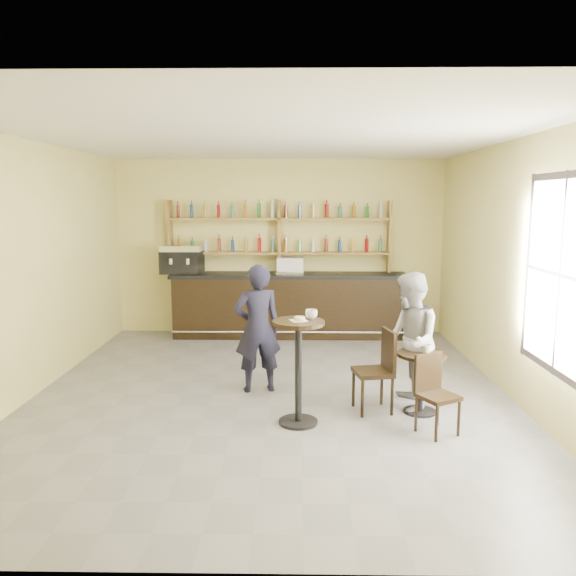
{
  "coord_description": "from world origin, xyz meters",
  "views": [
    {
      "loc": [
        0.33,
        -6.88,
        2.44
      ],
      "look_at": [
        0.2,
        0.8,
        1.25
      ],
      "focal_mm": 35.0,
      "sensor_mm": 36.0,
      "label": 1
    }
  ],
  "objects_px": {
    "cafe_table": "(421,383)",
    "chair_west": "(373,371)",
    "pedestal_table": "(298,373)",
    "espresso_machine": "(182,259)",
    "pastry_case": "(290,266)",
    "chair_south": "(438,396)",
    "patron_second": "(410,341)",
    "man_main": "(258,328)",
    "bar_counter": "(289,305)"
  },
  "relations": [
    {
      "from": "cafe_table",
      "to": "chair_west",
      "type": "bearing_deg",
      "value": 174.81
    },
    {
      "from": "pedestal_table",
      "to": "espresso_machine",
      "type": "bearing_deg",
      "value": 117.05
    },
    {
      "from": "pedestal_table",
      "to": "chair_west",
      "type": "bearing_deg",
      "value": 24.45
    },
    {
      "from": "espresso_machine",
      "to": "pastry_case",
      "type": "xyz_separation_m",
      "value": [
        1.95,
        0.0,
        -0.11
      ]
    },
    {
      "from": "pedestal_table",
      "to": "chair_west",
      "type": "distance_m",
      "value": 0.96
    },
    {
      "from": "chair_south",
      "to": "patron_second",
      "type": "xyz_separation_m",
      "value": [
        -0.16,
        0.76,
        0.4
      ]
    },
    {
      "from": "pedestal_table",
      "to": "chair_south",
      "type": "distance_m",
      "value": 1.5
    },
    {
      "from": "chair_west",
      "to": "pedestal_table",
      "type": "bearing_deg",
      "value": -76.45
    },
    {
      "from": "cafe_table",
      "to": "chair_west",
      "type": "xyz_separation_m",
      "value": [
        -0.55,
        0.05,
        0.12
      ]
    },
    {
      "from": "pedestal_table",
      "to": "pastry_case",
      "type": "bearing_deg",
      "value": 91.99
    },
    {
      "from": "man_main",
      "to": "bar_counter",
      "type": "bearing_deg",
      "value": -110.17
    },
    {
      "from": "bar_counter",
      "to": "cafe_table",
      "type": "xyz_separation_m",
      "value": [
        1.58,
        -3.75,
        -0.22
      ]
    },
    {
      "from": "pastry_case",
      "to": "cafe_table",
      "type": "distance_m",
      "value": 4.17
    },
    {
      "from": "espresso_machine",
      "to": "man_main",
      "type": "height_order",
      "value": "man_main"
    },
    {
      "from": "pedestal_table",
      "to": "chair_west",
      "type": "relative_size",
      "value": 1.21
    },
    {
      "from": "espresso_machine",
      "to": "chair_west",
      "type": "xyz_separation_m",
      "value": [
        2.96,
        -3.7,
        -0.92
      ]
    },
    {
      "from": "bar_counter",
      "to": "espresso_machine",
      "type": "relative_size",
      "value": 5.99
    },
    {
      "from": "espresso_machine",
      "to": "pastry_case",
      "type": "distance_m",
      "value": 1.95
    },
    {
      "from": "man_main",
      "to": "cafe_table",
      "type": "bearing_deg",
      "value": 145.82
    },
    {
      "from": "pedestal_table",
      "to": "man_main",
      "type": "relative_size",
      "value": 0.7
    },
    {
      "from": "bar_counter",
      "to": "patron_second",
      "type": "distance_m",
      "value": 3.89
    },
    {
      "from": "bar_counter",
      "to": "pedestal_table",
      "type": "relative_size",
      "value": 3.64
    },
    {
      "from": "pedestal_table",
      "to": "patron_second",
      "type": "relative_size",
      "value": 0.71
    },
    {
      "from": "espresso_machine",
      "to": "cafe_table",
      "type": "bearing_deg",
      "value": -39.84
    },
    {
      "from": "bar_counter",
      "to": "man_main",
      "type": "xyz_separation_m",
      "value": [
        -0.36,
        -3.02,
        0.26
      ]
    },
    {
      "from": "bar_counter",
      "to": "chair_south",
      "type": "xyz_separation_m",
      "value": [
        1.63,
        -4.35,
        -0.15
      ]
    },
    {
      "from": "chair_west",
      "to": "patron_second",
      "type": "distance_m",
      "value": 0.56
    },
    {
      "from": "chair_west",
      "to": "chair_south",
      "type": "relative_size",
      "value": 1.15
    },
    {
      "from": "chair_west",
      "to": "chair_south",
      "type": "xyz_separation_m",
      "value": [
        0.6,
        -0.65,
        -0.06
      ]
    },
    {
      "from": "man_main",
      "to": "chair_west",
      "type": "xyz_separation_m",
      "value": [
        1.39,
        -0.69,
        -0.35
      ]
    },
    {
      "from": "chair_west",
      "to": "cafe_table",
      "type": "bearing_deg",
      "value": 73.91
    },
    {
      "from": "patron_second",
      "to": "chair_west",
      "type": "bearing_deg",
      "value": -74.44
    },
    {
      "from": "espresso_machine",
      "to": "cafe_table",
      "type": "height_order",
      "value": "espresso_machine"
    },
    {
      "from": "pastry_case",
      "to": "patron_second",
      "type": "xyz_separation_m",
      "value": [
        1.45,
        -3.59,
        -0.48
      ]
    },
    {
      "from": "bar_counter",
      "to": "cafe_table",
      "type": "height_order",
      "value": "bar_counter"
    },
    {
      "from": "patron_second",
      "to": "bar_counter",
      "type": "bearing_deg",
      "value": -156.72
    },
    {
      "from": "espresso_machine",
      "to": "cafe_table",
      "type": "distance_m",
      "value": 5.25
    },
    {
      "from": "espresso_machine",
      "to": "patron_second",
      "type": "xyz_separation_m",
      "value": [
        3.4,
        -3.59,
        -0.59
      ]
    },
    {
      "from": "pedestal_table",
      "to": "bar_counter",
      "type": "bearing_deg",
      "value": 92.25
    },
    {
      "from": "pastry_case",
      "to": "chair_south",
      "type": "height_order",
      "value": "pastry_case"
    },
    {
      "from": "bar_counter",
      "to": "pedestal_table",
      "type": "height_order",
      "value": "pedestal_table"
    },
    {
      "from": "bar_counter",
      "to": "pastry_case",
      "type": "height_order",
      "value": "pastry_case"
    },
    {
      "from": "espresso_machine",
      "to": "patron_second",
      "type": "relative_size",
      "value": 0.43
    },
    {
      "from": "espresso_machine",
      "to": "chair_south",
      "type": "distance_m",
      "value": 5.71
    },
    {
      "from": "man_main",
      "to": "cafe_table",
      "type": "relative_size",
      "value": 2.32
    },
    {
      "from": "pastry_case",
      "to": "chair_west",
      "type": "height_order",
      "value": "pastry_case"
    },
    {
      "from": "bar_counter",
      "to": "pastry_case",
      "type": "distance_m",
      "value": 0.72
    },
    {
      "from": "chair_south",
      "to": "patron_second",
      "type": "relative_size",
      "value": 0.51
    },
    {
      "from": "cafe_table",
      "to": "pedestal_table",
      "type": "bearing_deg",
      "value": -166.32
    },
    {
      "from": "bar_counter",
      "to": "espresso_machine",
      "type": "xyz_separation_m",
      "value": [
        -1.93,
        0.0,
        0.83
      ]
    }
  ]
}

